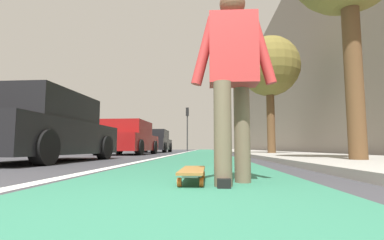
% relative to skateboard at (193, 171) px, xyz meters
% --- Properties ---
extents(ground_plane, '(80.00, 80.00, 0.00)m').
position_rel_skateboard_xyz_m(ground_plane, '(8.50, 0.06, -0.09)').
color(ground_plane, '#38383D').
extents(bike_lane_paint, '(56.00, 2.21, 0.00)m').
position_rel_skateboard_xyz_m(bike_lane_paint, '(22.50, 0.06, -0.09)').
color(bike_lane_paint, '#2D7256').
rests_on(bike_lane_paint, ground).
extents(lane_stripe_white, '(52.00, 0.16, 0.01)m').
position_rel_skateboard_xyz_m(lane_stripe_white, '(18.50, 1.32, -0.09)').
color(lane_stripe_white, silver).
rests_on(lane_stripe_white, ground).
extents(sidewalk_curb, '(52.00, 3.20, 0.10)m').
position_rel_skateboard_xyz_m(sidewalk_curb, '(16.50, -3.08, -0.04)').
color(sidewalk_curb, '#9E9B93').
rests_on(sidewalk_curb, ground).
extents(building_facade, '(40.00, 1.20, 9.82)m').
position_rel_skateboard_xyz_m(building_facade, '(20.50, -5.59, 4.82)').
color(building_facade, gray).
rests_on(building_facade, ground).
extents(skateboard, '(0.84, 0.21, 0.11)m').
position_rel_skateboard_xyz_m(skateboard, '(0.00, 0.00, 0.00)').
color(skateboard, orange).
rests_on(skateboard, ground).
extents(skater_person, '(0.46, 0.72, 1.64)m').
position_rel_skateboard_xyz_m(skater_person, '(-0.15, -0.35, 0.84)').
color(skater_person, brown).
rests_on(skater_person, ground).
extents(parked_car_near, '(4.16, 2.09, 1.46)m').
position_rel_skateboard_xyz_m(parked_car_near, '(3.39, 3.44, 0.60)').
color(parked_car_near, black).
rests_on(parked_car_near, ground).
extents(parked_car_mid, '(4.22, 2.09, 1.48)m').
position_rel_skateboard_xyz_m(parked_car_mid, '(9.91, 3.37, 0.62)').
color(parked_car_mid, maroon).
rests_on(parked_car_mid, ground).
extents(parked_car_far, '(4.15, 1.96, 1.48)m').
position_rel_skateboard_xyz_m(parked_car_far, '(16.12, 3.35, 0.62)').
color(parked_car_far, black).
rests_on(parked_car_far, ground).
extents(traffic_light, '(0.33, 0.28, 4.18)m').
position_rel_skateboard_xyz_m(traffic_light, '(24.44, 1.72, 2.80)').
color(traffic_light, '#2D2D2D').
rests_on(traffic_light, ground).
extents(street_tree_mid, '(2.42, 2.42, 4.80)m').
position_rel_skateboard_xyz_m(street_tree_mid, '(8.76, -2.68, 3.45)').
color(street_tree_mid, brown).
rests_on(street_tree_mid, ground).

